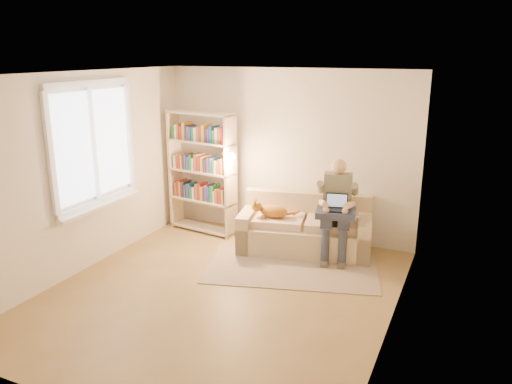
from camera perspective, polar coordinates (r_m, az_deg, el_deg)
The scene contains 14 objects.
floor at distance 6.20m, azimuth -4.09°, elevation -11.44°, with size 4.50×4.50×0.00m, color olive.
ceiling at distance 5.52m, azimuth -4.63°, elevation 13.32°, with size 4.00×4.50×0.02m, color white.
wall_left at distance 6.88m, azimuth -19.15°, elevation 2.04°, with size 0.02×4.50×2.60m, color silver.
wall_right at distance 5.11m, azimuth 15.79°, elevation -2.28°, with size 0.02×4.50×2.60m, color silver.
wall_back at distance 7.72m, azimuth 3.66°, elevation 4.31°, with size 4.00×0.02×2.60m, color silver.
wall_front at distance 4.01m, azimuth -19.98°, elevation -7.74°, with size 4.00×0.02×2.60m, color silver.
window at distance 6.97m, azimuth -17.78°, elevation 2.97°, with size 0.12×1.52×1.69m.
sofa at distance 7.38m, azimuth 5.62°, elevation -4.44°, with size 2.02×1.22×0.80m.
person at distance 7.05m, azimuth 9.22°, elevation -1.34°, with size 0.50×0.68×1.40m.
cat at distance 7.22m, azimuth 1.96°, elevation -2.13°, with size 0.62×0.32×0.24m.
blanket at distance 6.94m, azimuth 9.03°, elevation -2.35°, with size 0.54×0.44×0.09m, color #273045.
laptop at distance 6.92m, azimuth 9.07°, elevation -1.54°, with size 0.34×0.32×0.25m.
bookshelf at distance 7.93m, azimuth -6.19°, elevation 2.91°, with size 1.29×0.53×1.95m.
rug at distance 6.87m, azimuth 4.12°, elevation -8.56°, with size 2.28×1.35×0.01m, color gray.
Camera 1 is at (2.65, -4.83, 2.84)m, focal length 35.00 mm.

